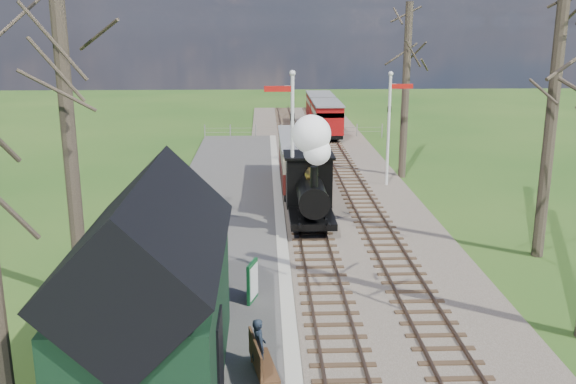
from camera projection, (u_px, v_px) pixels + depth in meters
name	position (u px, v px, depth m)	size (l,w,h in m)	color
distant_hills	(292.00, 230.00, 77.20)	(114.40, 48.00, 22.02)	#385B23
ballast_bed	(327.00, 186.00, 32.09)	(8.00, 60.00, 0.10)	brown
track_near	(301.00, 185.00, 32.03)	(1.60, 60.00, 0.15)	brown
track_far	(353.00, 185.00, 32.13)	(1.60, 60.00, 0.15)	brown
platform	(221.00, 239.00, 24.18)	(5.00, 44.00, 0.20)	#474442
coping_strip	(281.00, 238.00, 24.26)	(0.40, 44.00, 0.21)	#B2AD9E
station_shed	(152.00, 295.00, 13.93)	(3.25, 6.30, 4.78)	black
semaphore_near	(291.00, 137.00, 25.30)	(1.22, 0.24, 6.22)	silver
semaphore_far	(390.00, 120.00, 31.36)	(1.22, 0.24, 5.72)	silver
bare_trees	(369.00, 118.00, 19.27)	(15.51, 22.39, 12.00)	#382D23
fence_line	(294.00, 131.00, 45.45)	(12.60, 0.08, 1.00)	slate
locomotive	(311.00, 177.00, 25.12)	(1.83, 4.28, 4.58)	black
coach	(302.00, 159.00, 31.13)	(2.14, 7.33, 2.25)	black
red_carriage_a	(327.00, 119.00, 44.95)	(1.97, 4.88, 2.07)	black
red_carriage_b	(320.00, 108.00, 50.26)	(1.97, 4.88, 2.07)	black
sign_board	(253.00, 281.00, 18.42)	(0.32, 0.80, 1.18)	#104D23
bench	(259.00, 360.00, 14.49)	(0.73, 1.60, 0.88)	#4B2F1A
person	(259.00, 346.00, 14.59)	(0.49, 0.32, 1.34)	black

